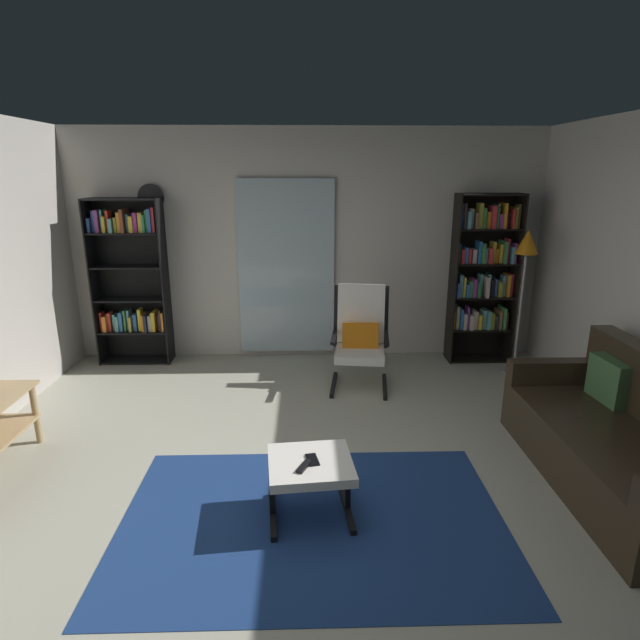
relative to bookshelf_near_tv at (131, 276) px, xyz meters
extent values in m
plane|color=#AFAD9A|center=(1.97, -2.70, -0.99)|extent=(7.02, 7.02, 0.00)
cube|color=beige|center=(1.97, 0.20, 0.31)|extent=(5.60, 0.06, 2.60)
cube|color=silver|center=(1.73, 0.13, 0.06)|extent=(1.10, 0.01, 2.00)
cube|color=navy|center=(1.98, -2.96, -0.99)|extent=(2.41, 1.61, 0.01)
cylinder|color=tan|center=(-0.22, -1.90, -0.74)|extent=(0.05, 0.05, 0.50)
cube|color=black|center=(-0.40, -0.03, -0.07)|extent=(0.02, 0.30, 1.85)
cube|color=black|center=(0.38, -0.03, -0.07)|extent=(0.02, 0.30, 1.85)
cube|color=black|center=(-0.01, 0.11, -0.07)|extent=(0.79, 0.02, 1.85)
cube|color=black|center=(-0.01, -0.03, -0.98)|extent=(0.76, 0.28, 0.02)
cube|color=black|center=(-0.01, -0.03, -0.62)|extent=(0.76, 0.28, 0.02)
cube|color=black|center=(-0.01, -0.03, -0.25)|extent=(0.76, 0.28, 0.02)
cube|color=black|center=(-0.01, -0.03, 0.12)|extent=(0.76, 0.28, 0.02)
cube|color=black|center=(-0.01, -0.03, 0.49)|extent=(0.76, 0.28, 0.02)
cube|color=black|center=(-0.01, -0.03, 0.84)|extent=(0.76, 0.28, 0.02)
cube|color=red|center=(-0.36, -0.03, -0.51)|extent=(0.02, 0.12, 0.22)
cube|color=orange|center=(-0.32, -0.05, -0.53)|extent=(0.04, 0.17, 0.18)
cube|color=red|center=(-0.27, -0.03, -0.51)|extent=(0.04, 0.12, 0.21)
cube|color=#4FA08D|center=(-0.23, -0.01, -0.52)|extent=(0.03, 0.11, 0.19)
cube|color=#56978F|center=(-0.18, -0.04, -0.53)|extent=(0.04, 0.18, 0.18)
cube|color=#3363A0|center=(-0.14, -0.03, -0.51)|extent=(0.04, 0.17, 0.22)
cube|color=#38823C|center=(-0.09, -0.04, -0.49)|extent=(0.02, 0.12, 0.24)
cube|color=#5D94A5|center=(-0.06, -0.02, -0.50)|extent=(0.03, 0.14, 0.24)
cube|color=#A5953F|center=(-0.03, -0.03, -0.53)|extent=(0.03, 0.20, 0.17)
cube|color=#2F65AB|center=(0.02, -0.04, -0.52)|extent=(0.04, 0.11, 0.19)
cube|color=gold|center=(0.07, -0.03, -0.49)|extent=(0.04, 0.12, 0.25)
cube|color=orange|center=(0.11, -0.03, -0.52)|extent=(0.02, 0.19, 0.19)
cube|color=#212132|center=(0.15, -0.04, -0.52)|extent=(0.03, 0.24, 0.20)
cube|color=beige|center=(0.19, -0.02, -0.53)|extent=(0.04, 0.21, 0.18)
cube|color=gold|center=(0.23, -0.03, -0.50)|extent=(0.04, 0.21, 0.22)
cube|color=brown|center=(0.28, -0.02, -0.53)|extent=(0.03, 0.10, 0.17)
cube|color=#2F2321|center=(0.31, -0.04, -0.49)|extent=(0.02, 0.17, 0.25)
cube|color=orange|center=(0.33, -0.02, -0.51)|extent=(0.02, 0.22, 0.22)
cube|color=#3556A1|center=(-0.36, -0.05, 0.57)|extent=(0.03, 0.16, 0.15)
cube|color=#3C65B1|center=(-0.32, -0.03, 0.61)|extent=(0.03, 0.10, 0.23)
cube|color=#924189|center=(-0.28, -0.02, 0.61)|extent=(0.04, 0.19, 0.24)
cube|color=teal|center=(-0.23, -0.02, 0.61)|extent=(0.02, 0.14, 0.24)
cube|color=gold|center=(-0.20, -0.02, 0.58)|extent=(0.03, 0.23, 0.17)
cube|color=red|center=(-0.17, -0.04, 0.61)|extent=(0.03, 0.12, 0.23)
cube|color=#59928F|center=(-0.12, -0.04, 0.57)|extent=(0.04, 0.23, 0.15)
cube|color=olive|center=(-0.08, -0.02, 0.57)|extent=(0.03, 0.23, 0.16)
cube|color=orange|center=(-0.04, -0.03, 0.60)|extent=(0.04, 0.19, 0.22)
cube|color=brown|center=(0.00, -0.04, 0.62)|extent=(0.04, 0.23, 0.25)
cube|color=teal|center=(0.05, -0.02, 0.59)|extent=(0.03, 0.16, 0.19)
cube|color=gold|center=(0.09, -0.03, 0.58)|extent=(0.04, 0.22, 0.18)
cube|color=#9A3285|center=(0.14, -0.01, 0.60)|extent=(0.04, 0.23, 0.21)
cube|color=gold|center=(0.19, -0.04, 0.60)|extent=(0.04, 0.15, 0.21)
cube|color=#2D8050|center=(0.23, -0.05, 0.59)|extent=(0.03, 0.18, 0.19)
cube|color=#388E45|center=(0.26, -0.04, 0.61)|extent=(0.02, 0.16, 0.24)
cube|color=#305CAD|center=(0.29, -0.02, 0.62)|extent=(0.03, 0.23, 0.25)
cube|color=#C43338|center=(0.33, -0.05, 0.63)|extent=(0.03, 0.15, 0.26)
cube|color=black|center=(3.60, -0.09, -0.05)|extent=(0.02, 0.30, 1.90)
cube|color=black|center=(4.29, -0.09, -0.05)|extent=(0.02, 0.30, 1.90)
cube|color=black|center=(3.95, 0.05, -0.05)|extent=(0.71, 0.02, 1.90)
cube|color=black|center=(3.95, -0.09, -0.98)|extent=(0.68, 0.28, 0.02)
cube|color=black|center=(3.95, -0.09, -0.61)|extent=(0.68, 0.28, 0.02)
cube|color=black|center=(3.95, -0.09, -0.24)|extent=(0.68, 0.28, 0.02)
cube|color=black|center=(3.95, -0.09, 0.14)|extent=(0.68, 0.28, 0.02)
cube|color=black|center=(3.95, -0.09, 0.52)|extent=(0.68, 0.28, 0.02)
cube|color=black|center=(3.95, -0.09, 0.89)|extent=(0.68, 0.28, 0.02)
cube|color=gold|center=(3.63, -0.08, -0.50)|extent=(0.02, 0.16, 0.21)
cube|color=beige|center=(3.67, -0.08, -0.47)|extent=(0.03, 0.17, 0.26)
cube|color=#306CB8|center=(3.71, -0.11, -0.49)|extent=(0.03, 0.15, 0.23)
cube|color=beige|center=(3.75, -0.11, -0.52)|extent=(0.04, 0.17, 0.18)
cube|color=purple|center=(3.79, -0.10, -0.48)|extent=(0.02, 0.12, 0.26)
cube|color=beige|center=(3.83, -0.09, -0.52)|extent=(0.04, 0.23, 0.17)
cube|color=#C1B4A3|center=(3.88, -0.09, -0.50)|extent=(0.04, 0.18, 0.21)
cube|color=yellow|center=(3.93, -0.08, -0.52)|extent=(0.03, 0.21, 0.17)
cube|color=slate|center=(3.98, -0.10, -0.50)|extent=(0.04, 0.15, 0.22)
cube|color=#559E9C|center=(4.02, -0.09, -0.50)|extent=(0.04, 0.23, 0.21)
cube|color=#989828|center=(4.07, -0.07, -0.51)|extent=(0.04, 0.21, 0.19)
cube|color=#222F2B|center=(4.12, -0.11, -0.53)|extent=(0.04, 0.13, 0.16)
cube|color=brown|center=(4.16, -0.08, -0.50)|extent=(0.03, 0.22, 0.22)
cube|color=#3F8E49|center=(4.20, -0.09, -0.48)|extent=(0.03, 0.22, 0.25)
cube|color=brown|center=(4.24, -0.10, -0.51)|extent=(0.02, 0.13, 0.19)
cube|color=#2A59AE|center=(3.64, -0.11, -0.14)|extent=(0.03, 0.23, 0.17)
cube|color=teal|center=(3.67, -0.10, -0.10)|extent=(0.04, 0.18, 0.25)
cube|color=gold|center=(3.72, -0.11, -0.12)|extent=(0.02, 0.15, 0.22)
cube|color=#2760A1|center=(3.75, -0.09, -0.15)|extent=(0.03, 0.24, 0.15)
cube|color=#3A8A50|center=(3.79, -0.10, -0.14)|extent=(0.04, 0.18, 0.18)
cube|color=#9F3A98|center=(3.83, -0.10, -0.13)|extent=(0.04, 0.18, 0.20)
cube|color=#337A48|center=(3.88, -0.09, -0.14)|extent=(0.03, 0.24, 0.17)
cube|color=teal|center=(3.92, -0.08, -0.10)|extent=(0.04, 0.11, 0.25)
cube|color=beige|center=(3.96, -0.11, -0.11)|extent=(0.03, 0.23, 0.23)
cube|color=teal|center=(4.00, -0.08, -0.10)|extent=(0.02, 0.15, 0.25)
cube|color=#2A282E|center=(4.05, -0.08, -0.14)|extent=(0.03, 0.12, 0.18)
cube|color=#3654A7|center=(4.08, -0.08, -0.13)|extent=(0.02, 0.16, 0.20)
cube|color=olive|center=(4.13, -0.09, -0.14)|extent=(0.04, 0.17, 0.17)
cube|color=#5C90A3|center=(4.17, -0.09, -0.11)|extent=(0.03, 0.11, 0.24)
cube|color=orange|center=(4.22, -0.09, -0.10)|extent=(0.03, 0.19, 0.25)
cube|color=red|center=(4.25, -0.08, -0.10)|extent=(0.03, 0.16, 0.25)
cube|color=teal|center=(3.63, -0.11, 0.26)|extent=(0.02, 0.13, 0.22)
cube|color=red|center=(3.67, -0.09, 0.23)|extent=(0.03, 0.22, 0.16)
cube|color=#3B6DB9|center=(3.71, -0.08, 0.24)|extent=(0.04, 0.19, 0.17)
cube|color=red|center=(3.76, -0.09, 0.23)|extent=(0.03, 0.15, 0.16)
cube|color=beige|center=(3.81, -0.08, 0.23)|extent=(0.04, 0.15, 0.15)
cube|color=#276AAF|center=(3.86, -0.09, 0.27)|extent=(0.03, 0.17, 0.24)
cube|color=#388742|center=(3.90, -0.09, 0.26)|extent=(0.04, 0.19, 0.22)
cube|color=teal|center=(3.93, -0.08, 0.24)|extent=(0.02, 0.17, 0.17)
cube|color=red|center=(3.98, -0.11, 0.24)|extent=(0.04, 0.19, 0.17)
cube|color=gold|center=(4.02, -0.09, 0.27)|extent=(0.03, 0.14, 0.23)
cube|color=orange|center=(4.06, -0.08, 0.23)|extent=(0.03, 0.12, 0.16)
cube|color=gold|center=(4.10, -0.11, 0.26)|extent=(0.03, 0.11, 0.21)
cube|color=#40834E|center=(4.14, -0.08, 0.27)|extent=(0.03, 0.24, 0.24)
cube|color=red|center=(4.18, -0.09, 0.29)|extent=(0.02, 0.14, 0.27)
cube|color=teal|center=(4.21, -0.11, 0.24)|extent=(0.03, 0.20, 0.18)
cube|color=purple|center=(4.24, -0.11, 0.26)|extent=(0.02, 0.18, 0.22)
cube|color=blue|center=(3.64, -0.09, 0.66)|extent=(0.03, 0.13, 0.26)
cube|color=brown|center=(3.67, -0.08, 0.66)|extent=(0.02, 0.19, 0.27)
cube|color=#5498A0|center=(3.70, -0.11, 0.63)|extent=(0.04, 0.22, 0.19)
cube|color=beige|center=(3.75, -0.10, 0.64)|extent=(0.04, 0.10, 0.21)
cube|color=brown|center=(3.79, -0.08, 0.62)|extent=(0.03, 0.22, 0.17)
cube|color=#9D9531|center=(3.84, -0.10, 0.67)|extent=(0.04, 0.14, 0.27)
cube|color=#30793F|center=(3.88, -0.09, 0.64)|extent=(0.03, 0.16, 0.22)
cube|color=orange|center=(3.93, -0.10, 0.62)|extent=(0.04, 0.11, 0.18)
cube|color=red|center=(3.98, -0.10, 0.65)|extent=(0.04, 0.17, 0.24)
cube|color=#3A7F45|center=(4.02, -0.08, 0.66)|extent=(0.02, 0.19, 0.26)
cube|color=#94398D|center=(4.06, -0.10, 0.61)|extent=(0.04, 0.15, 0.15)
cube|color=orange|center=(4.10, -0.08, 0.67)|extent=(0.03, 0.23, 0.27)
cube|color=#2A192A|center=(4.14, -0.08, 0.61)|extent=(0.04, 0.14, 0.17)
cube|color=red|center=(4.19, -0.08, 0.63)|extent=(0.02, 0.23, 0.21)
cube|color=olive|center=(4.22, -0.08, 0.65)|extent=(0.02, 0.21, 0.23)
cube|color=brown|center=(4.25, -0.10, 0.66)|extent=(0.03, 0.11, 0.26)
cube|color=#302519|center=(4.08, -2.61, -0.79)|extent=(0.86, 1.89, 0.40)
cube|color=#302519|center=(4.08, -1.74, -0.49)|extent=(0.86, 0.14, 0.20)
cube|color=#416C3E|center=(4.29, -2.10, -0.42)|extent=(0.17, 0.39, 0.34)
cube|color=black|center=(2.75, -0.90, -0.97)|extent=(0.11, 0.60, 0.04)
cube|color=black|center=(2.78, -0.65, -0.31)|extent=(0.06, 0.18, 0.63)
cube|color=black|center=(2.75, -0.88, -0.45)|extent=(0.10, 0.52, 0.03)
cube|color=black|center=(2.23, -0.84, -0.97)|extent=(0.11, 0.60, 0.04)
cube|color=black|center=(2.26, -0.58, -0.31)|extent=(0.06, 0.18, 0.63)
cube|color=black|center=(2.23, -0.82, -0.45)|extent=(0.10, 0.52, 0.03)
cube|color=white|center=(2.48, -0.89, -0.61)|extent=(0.54, 0.58, 0.08)
cube|color=white|center=(2.52, -0.63, -0.27)|extent=(0.50, 0.24, 0.60)
cube|color=orange|center=(2.50, -0.79, -0.49)|extent=(0.37, 0.22, 0.34)
cube|color=white|center=(1.97, -2.90, -0.63)|extent=(0.56, 0.53, 0.06)
cube|color=black|center=(1.73, -2.92, -0.97)|extent=(0.08, 0.48, 0.04)
cube|color=black|center=(1.73, -2.92, -0.81)|extent=(0.04, 0.04, 0.33)
cube|color=black|center=(2.21, -2.87, -0.97)|extent=(0.08, 0.48, 0.04)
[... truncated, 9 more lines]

